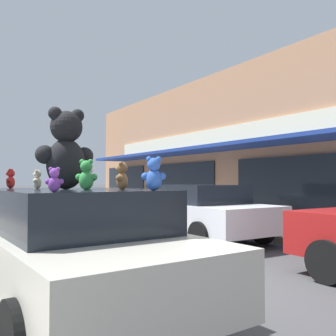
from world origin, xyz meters
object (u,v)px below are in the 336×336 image
at_px(plush_art_car, 73,246).
at_px(teddy_bear_purple, 54,180).
at_px(teddy_bear_red, 11,179).
at_px(teddy_bear_brown, 122,176).
at_px(teddy_bear_cream, 37,180).
at_px(teddy_bear_green, 86,175).
at_px(teddy_bear_white, 88,177).
at_px(parked_car_far_center, 196,210).
at_px(teddy_bear_blue, 154,174).
at_px(teddy_bear_giant, 66,150).

height_order(plush_art_car, teddy_bear_purple, teddy_bear_purple).
height_order(teddy_bear_red, teddy_bear_brown, teddy_bear_brown).
bearing_deg(plush_art_car, teddy_bear_cream, 117.53).
height_order(teddy_bear_red, teddy_bear_green, teddy_bear_green).
relative_size(teddy_bear_white, teddy_bear_red, 1.21).
height_order(teddy_bear_purple, parked_car_far_center, teddy_bear_purple).
bearing_deg(teddy_bear_blue, teddy_bear_brown, -47.22).
height_order(teddy_bear_giant, teddy_bear_brown, teddy_bear_giant).
distance_m(teddy_bear_giant, teddy_bear_green, 0.57).
relative_size(teddy_bear_blue, teddy_bear_brown, 1.11).
distance_m(teddy_bear_white, teddy_bear_blue, 1.19).
bearing_deg(teddy_bear_brown, parked_car_far_center, 178.46).
xyz_separation_m(teddy_bear_green, parked_car_far_center, (4.66, 4.12, -0.87)).
bearing_deg(teddy_bear_green, teddy_bear_giant, -41.95).
distance_m(plush_art_car, teddy_bear_brown, 1.09).
xyz_separation_m(teddy_bear_brown, parked_car_far_center, (4.29, 4.28, -0.86)).
distance_m(teddy_bear_purple, teddy_bear_brown, 1.04).
bearing_deg(teddy_bear_giant, teddy_bear_purple, 66.36).
height_order(teddy_bear_white, teddy_bear_red, teddy_bear_white).
bearing_deg(teddy_bear_white, teddy_bear_green, 131.59).
bearing_deg(parked_car_far_center, teddy_bear_red, -151.81).
bearing_deg(teddy_bear_purple, plush_art_car, -94.86).
bearing_deg(teddy_bear_white, teddy_bear_cream, 24.08).
height_order(plush_art_car, teddy_bear_brown, teddy_bear_brown).
bearing_deg(teddy_bear_purple, teddy_bear_red, -66.64).
height_order(teddy_bear_giant, teddy_bear_cream, teddy_bear_giant).
bearing_deg(teddy_bear_purple, parked_car_far_center, -115.52).
relative_size(teddy_bear_white, teddy_bear_green, 0.91).
height_order(teddy_bear_white, teddy_bear_green, teddy_bear_green).
relative_size(teddy_bear_red, teddy_bear_brown, 0.81).
height_order(plush_art_car, teddy_bear_green, teddy_bear_green).
xyz_separation_m(teddy_bear_red, teddy_bear_brown, (0.97, -1.47, 0.03)).
xyz_separation_m(teddy_bear_purple, teddy_bear_white, (0.75, 1.13, 0.04)).
height_order(teddy_bear_brown, parked_car_far_center, teddy_bear_brown).
relative_size(teddy_bear_giant, teddy_bear_red, 3.78).
distance_m(teddy_bear_white, parked_car_far_center, 5.83).
xyz_separation_m(teddy_bear_blue, teddy_bear_red, (-1.10, 1.98, -0.05)).
xyz_separation_m(teddy_bear_purple, teddy_bear_red, (-0.05, 1.96, 0.02)).
height_order(plush_art_car, teddy_bear_red, teddy_bear_red).
height_order(teddy_bear_cream, teddy_bear_brown, teddy_bear_brown).
bearing_deg(teddy_bear_purple, teddy_bear_giant, -90.09).
relative_size(teddy_bear_giant, teddy_bear_green, 2.86).
height_order(teddy_bear_cream, teddy_bear_blue, teddy_bear_blue).
height_order(teddy_bear_giant, teddy_bear_white, teddy_bear_giant).
bearing_deg(teddy_bear_blue, teddy_bear_green, -24.74).
bearing_deg(teddy_bear_white, teddy_bear_purple, 120.93).
relative_size(teddy_bear_blue, teddy_bear_green, 1.04).
distance_m(teddy_bear_blue, teddy_bear_green, 0.84).
height_order(teddy_bear_purple, teddy_bear_blue, teddy_bear_blue).
bearing_deg(teddy_bear_giant, teddy_bear_red, -60.92).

